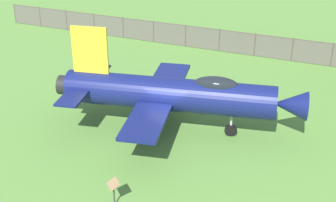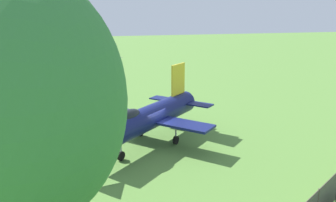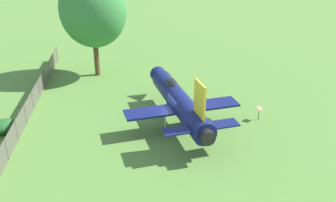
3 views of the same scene
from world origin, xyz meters
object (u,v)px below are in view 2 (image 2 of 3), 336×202
at_px(shade_tree, 18,101).
at_px(parked_car_yellow, 10,62).
at_px(info_plaque, 90,116).
at_px(parked_car_red, 28,60).
at_px(display_jet, 146,118).

xyz_separation_m(shade_tree, parked_car_yellow, (51.62, 8.97, -6.00)).
xyz_separation_m(info_plaque, parked_car_yellow, (33.92, 11.37, -0.13)).
height_order(shade_tree, parked_car_red, shade_tree).
relative_size(shade_tree, info_plaque, 9.12).
bearing_deg(info_plaque, parked_car_yellow, 18.53).
distance_m(parked_car_red, parked_car_yellow, 2.99).
xyz_separation_m(info_plaque, parked_car_red, (35.39, 8.77, -0.10)).
xyz_separation_m(shade_tree, parked_car_red, (53.09, 6.37, -5.98)).
relative_size(parked_car_red, parked_car_yellow, 1.06).
height_order(parked_car_red, parked_car_yellow, parked_car_red).
xyz_separation_m(parked_car_red, parked_car_yellow, (-1.47, 2.61, -0.02)).
bearing_deg(parked_car_red, shade_tree, -19.26).
bearing_deg(shade_tree, parked_car_yellow, 9.86).
bearing_deg(info_plaque, display_jet, -147.40).
bearing_deg(parked_car_yellow, parked_car_red, 88.06).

